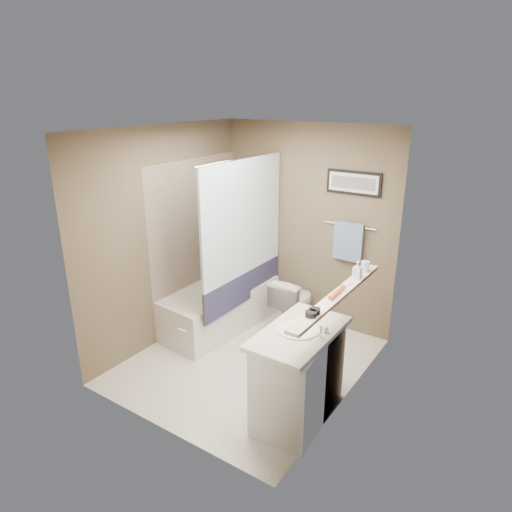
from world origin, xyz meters
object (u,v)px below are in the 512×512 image
Objects in this scene: bathtub at (219,307)px; candle_bowl_far at (315,311)px; candle_bowl_near at (311,314)px; hair_brush_back at (338,291)px; soap_bottle at (357,270)px; glass_jar at (365,266)px; toilet at (293,303)px; hair_brush_front at (336,293)px; vanity at (299,376)px.

candle_bowl_far is (1.79, -1.05, 0.89)m from bathtub.
candle_bowl_near is 1.00× the size of candle_bowl_far.
soap_bottle reaches higher than hair_brush_back.
hair_brush_back is at bearing 90.00° from candle_bowl_near.
bathtub is at bearing 149.53° from candle_bowl_far.
candle_bowl_near is 0.56× the size of soap_bottle.
bathtub is 2.01m from glass_jar.
candle_bowl_near is (1.01, -1.56, 0.80)m from toilet.
glass_jar reaches higher than hair_brush_back.
hair_brush_front is at bearing 129.75° from toilet.
vanity is 0.80m from hair_brush_front.
glass_jar is (0.00, 0.65, 0.03)m from hair_brush_front.
candle_bowl_far is (1.01, -1.50, 0.80)m from toilet.
hair_brush_front is at bearing -90.00° from hair_brush_back.
hair_brush_front is 0.46m from soap_bottle.
hair_brush_back is at bearing 90.00° from candle_bowl_far.
toilet is 2.02m from candle_bowl_near.
soap_bottle reaches higher than hair_brush_front.
bathtub is at bearing 28.11° from toilet.
soap_bottle reaches higher than vanity.
hair_brush_back is (1.01, -1.06, 0.80)m from toilet.
glass_jar is (0.00, 1.10, 0.03)m from candle_bowl_near.
soap_bottle reaches higher than candle_bowl_near.
hair_brush_back is (1.79, -0.61, 0.89)m from bathtub.
candle_bowl_near is at bearing -90.00° from hair_brush_back.
glass_jar is (1.01, -0.47, 0.83)m from toilet.
soap_bottle is (0.00, 0.84, 0.06)m from candle_bowl_far.
vanity is (0.82, -1.37, 0.06)m from toilet.
candle_bowl_far reaches higher than vanity.
glass_jar reaches higher than vanity.
bathtub is 15.00× the size of glass_jar.
bathtub is at bearing 159.50° from hair_brush_front.
hair_brush_back reaches higher than bathtub.
hair_brush_front reaches higher than bathtub.
candle_bowl_near is 1.10m from glass_jar.
soap_bottle is at bearing 144.54° from toilet.
hair_brush_front is 2.20× the size of glass_jar.
vanity is 0.82m from hair_brush_back.
vanity reaches higher than toilet.
hair_brush_front is 1.00× the size of hair_brush_back.
glass_jar is (0.00, 0.60, 0.03)m from hair_brush_back.
bathtub is at bearing 161.14° from hair_brush_back.
candle_bowl_far is at bearing 90.00° from candle_bowl_near.
candle_bowl_near reaches higher than vanity.
toilet is (0.78, 0.45, 0.09)m from bathtub.
candle_bowl_near is at bearing -90.00° from glass_jar.
glass_jar is 0.20m from soap_bottle.
hair_brush_front is at bearing 90.00° from candle_bowl_far.
glass_jar reaches higher than candle_bowl_near.
toilet is 3.05× the size of hair_brush_front.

